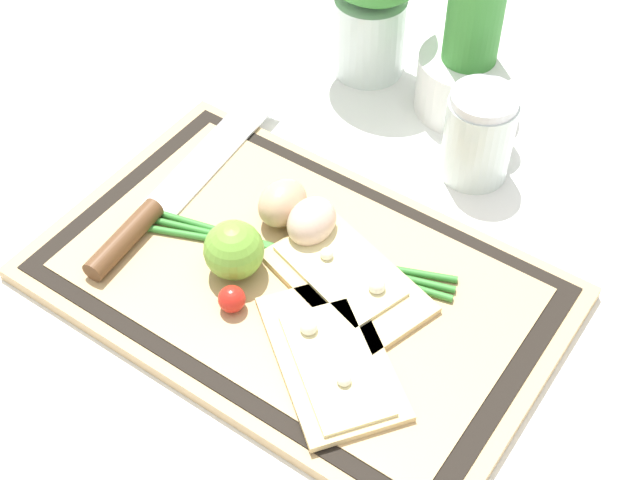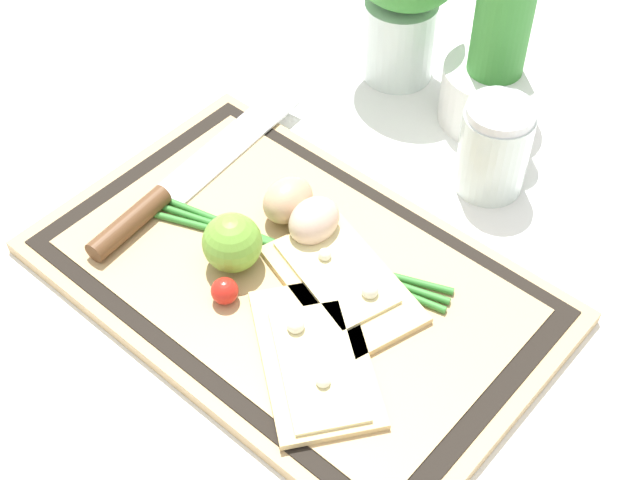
{
  "view_description": "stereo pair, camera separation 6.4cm",
  "coord_description": "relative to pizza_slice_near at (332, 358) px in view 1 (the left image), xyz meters",
  "views": [
    {
      "loc": [
        0.32,
        -0.43,
        0.67
      ],
      "look_at": [
        0.0,
        0.04,
        0.03
      ],
      "focal_mm": 50.0,
      "sensor_mm": 36.0,
      "label": 1
    },
    {
      "loc": [
        0.38,
        -0.39,
        0.67
      ],
      "look_at": [
        0.0,
        0.04,
        0.03
      ],
      "focal_mm": 50.0,
      "sensor_mm": 36.0,
      "label": 2
    }
  ],
  "objects": [
    {
      "name": "knife",
      "position": [
        -0.25,
        0.05,
        0.0
      ],
      "size": [
        0.06,
        0.31,
        0.02
      ],
      "color": "silver",
      "rests_on": "cutting_board"
    },
    {
      "name": "cutting_board",
      "position": [
        -0.08,
        0.06,
        -0.01
      ],
      "size": [
        0.49,
        0.31,
        0.02
      ],
      "color": "tan",
      "rests_on": "ground_plane"
    },
    {
      "name": "egg_pink",
      "position": [
        -0.1,
        0.11,
        0.02
      ],
      "size": [
        0.04,
        0.06,
        0.04
      ],
      "primitive_type": "ellipsoid",
      "color": "beige",
      "rests_on": "cutting_board"
    },
    {
      "name": "sauce_jar",
      "position": [
        -0.02,
        0.3,
        0.02
      ],
      "size": [
        0.07,
        0.07,
        0.11
      ],
      "color": "silver",
      "rests_on": "ground_plane"
    },
    {
      "name": "scallion_bunch",
      "position": [
        -0.1,
        0.08,
        -0.0
      ],
      "size": [
        0.31,
        0.13,
        0.01
      ],
      "color": "#388433",
      "rests_on": "cutting_board"
    },
    {
      "name": "pizza_slice_far",
      "position": [
        -0.04,
        0.08,
        0.0
      ],
      "size": [
        0.18,
        0.14,
        0.02
      ],
      "color": "#DBBC7F",
      "rests_on": "cutting_board"
    },
    {
      "name": "pizza_slice_near",
      "position": [
        0.0,
        0.0,
        0.0
      ],
      "size": [
        0.19,
        0.17,
        0.02
      ],
      "color": "#DBBC7F",
      "rests_on": "cutting_board"
    },
    {
      "name": "egg_brown",
      "position": [
        -0.14,
        0.12,
        0.02
      ],
      "size": [
        0.04,
        0.06,
        0.04
      ],
      "primitive_type": "ellipsoid",
      "color": "tan",
      "rests_on": "cutting_board"
    },
    {
      "name": "herb_pot",
      "position": [
        -0.08,
        0.39,
        0.06
      ],
      "size": [
        0.11,
        0.11,
        0.23
      ],
      "color": "white",
      "rests_on": "ground_plane"
    },
    {
      "name": "cherry_tomato_red",
      "position": [
        -0.11,
        -0.0,
        0.01
      ],
      "size": [
        0.03,
        0.03,
        0.03
      ],
      "primitive_type": "sphere",
      "color": "red",
      "rests_on": "cutting_board"
    },
    {
      "name": "lime",
      "position": [
        -0.13,
        0.03,
        0.02
      ],
      "size": [
        0.06,
        0.06,
        0.06
      ],
      "primitive_type": "sphere",
      "color": "#70A838",
      "rests_on": "cutting_board"
    },
    {
      "name": "ground_plane",
      "position": [
        -0.08,
        0.06,
        -0.02
      ],
      "size": [
        6.0,
        6.0,
        0.0
      ],
      "primitive_type": "plane",
      "color": "white"
    }
  ]
}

